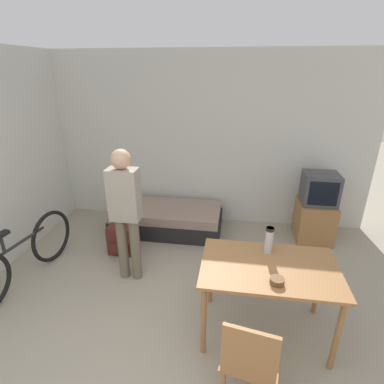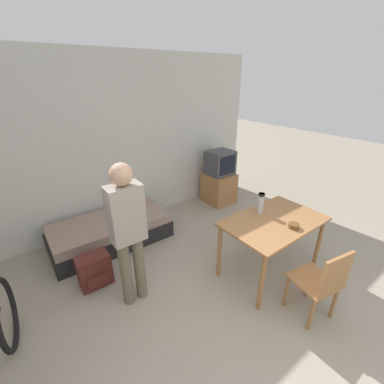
{
  "view_description": "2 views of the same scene",
  "coord_description": "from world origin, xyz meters",
  "px_view_note": "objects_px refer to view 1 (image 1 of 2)",
  "views": [
    {
      "loc": [
        0.67,
        -1.38,
        2.42
      ],
      "look_at": [
        0.19,
        1.79,
        1.1
      ],
      "focal_mm": 28.0,
      "sensor_mm": 36.0,
      "label": 1
    },
    {
      "loc": [
        -1.34,
        -0.6,
        2.36
      ],
      "look_at": [
        0.52,
        1.9,
        0.93
      ],
      "focal_mm": 24.0,
      "sensor_mm": 36.0,
      "label": 2
    }
  ],
  "objects_px": {
    "tv": "(316,210)",
    "thermos_flask": "(269,239)",
    "bicycle": "(21,257)",
    "daybed": "(167,219)",
    "person_standing": "(125,208)",
    "backpack": "(122,240)",
    "wooden_chair": "(250,360)",
    "dining_table": "(269,274)",
    "mate_bowl": "(277,281)"
  },
  "relations": [
    {
      "from": "tv",
      "to": "thermos_flask",
      "type": "relative_size",
      "value": 3.91
    },
    {
      "from": "bicycle",
      "to": "daybed",
      "type": "bearing_deg",
      "value": 46.99
    },
    {
      "from": "daybed",
      "to": "person_standing",
      "type": "relative_size",
      "value": 1.05
    },
    {
      "from": "tv",
      "to": "bicycle",
      "type": "relative_size",
      "value": 0.61
    },
    {
      "from": "daybed",
      "to": "backpack",
      "type": "distance_m",
      "value": 0.87
    },
    {
      "from": "wooden_chair",
      "to": "tv",
      "type": "bearing_deg",
      "value": 68.7
    },
    {
      "from": "daybed",
      "to": "thermos_flask",
      "type": "relative_size",
      "value": 6.39
    },
    {
      "from": "person_standing",
      "to": "daybed",
      "type": "bearing_deg",
      "value": 81.48
    },
    {
      "from": "tv",
      "to": "thermos_flask",
      "type": "height_order",
      "value": "tv"
    },
    {
      "from": "tv",
      "to": "thermos_flask",
      "type": "bearing_deg",
      "value": -117.12
    },
    {
      "from": "daybed",
      "to": "tv",
      "type": "relative_size",
      "value": 1.63
    },
    {
      "from": "daybed",
      "to": "person_standing",
      "type": "distance_m",
      "value": 1.45
    },
    {
      "from": "dining_table",
      "to": "backpack",
      "type": "distance_m",
      "value": 2.22
    },
    {
      "from": "wooden_chair",
      "to": "bicycle",
      "type": "bearing_deg",
      "value": 157.78
    },
    {
      "from": "tv",
      "to": "dining_table",
      "type": "relative_size",
      "value": 0.85
    },
    {
      "from": "daybed",
      "to": "tv",
      "type": "distance_m",
      "value": 2.27
    },
    {
      "from": "thermos_flask",
      "to": "person_standing",
      "type": "bearing_deg",
      "value": 165.95
    },
    {
      "from": "tv",
      "to": "mate_bowl",
      "type": "xyz_separation_m",
      "value": [
        -0.82,
        -2.14,
        0.31
      ]
    },
    {
      "from": "wooden_chair",
      "to": "daybed",
      "type": "bearing_deg",
      "value": 115.13
    },
    {
      "from": "daybed",
      "to": "dining_table",
      "type": "xyz_separation_m",
      "value": [
        1.39,
        -1.84,
        0.49
      ]
    },
    {
      "from": "bicycle",
      "to": "mate_bowl",
      "type": "relative_size",
      "value": 14.43
    },
    {
      "from": "bicycle",
      "to": "wooden_chair",
      "type": "bearing_deg",
      "value": -22.22
    },
    {
      "from": "backpack",
      "to": "bicycle",
      "type": "bearing_deg",
      "value": -139.96
    },
    {
      "from": "dining_table",
      "to": "backpack",
      "type": "relative_size",
      "value": 3.02
    },
    {
      "from": "tv",
      "to": "thermos_flask",
      "type": "distance_m",
      "value": 1.94
    },
    {
      "from": "bicycle",
      "to": "backpack",
      "type": "height_order",
      "value": "bicycle"
    },
    {
      "from": "mate_bowl",
      "to": "backpack",
      "type": "bearing_deg",
      "value": 144.71
    },
    {
      "from": "dining_table",
      "to": "person_standing",
      "type": "relative_size",
      "value": 0.75
    },
    {
      "from": "thermos_flask",
      "to": "backpack",
      "type": "bearing_deg",
      "value": 154.51
    },
    {
      "from": "dining_table",
      "to": "person_standing",
      "type": "distance_m",
      "value": 1.71
    },
    {
      "from": "bicycle",
      "to": "mate_bowl",
      "type": "distance_m",
      "value": 2.93
    },
    {
      "from": "bicycle",
      "to": "person_standing",
      "type": "height_order",
      "value": "person_standing"
    },
    {
      "from": "bicycle",
      "to": "thermos_flask",
      "type": "height_order",
      "value": "thermos_flask"
    },
    {
      "from": "dining_table",
      "to": "thermos_flask",
      "type": "bearing_deg",
      "value": 90.22
    },
    {
      "from": "daybed",
      "to": "thermos_flask",
      "type": "xyz_separation_m",
      "value": [
        1.39,
        -1.62,
        0.73
      ]
    },
    {
      "from": "dining_table",
      "to": "thermos_flask",
      "type": "distance_m",
      "value": 0.33
    },
    {
      "from": "tv",
      "to": "person_standing",
      "type": "height_order",
      "value": "person_standing"
    },
    {
      "from": "person_standing",
      "to": "thermos_flask",
      "type": "distance_m",
      "value": 1.62
    },
    {
      "from": "wooden_chair",
      "to": "person_standing",
      "type": "height_order",
      "value": "person_standing"
    },
    {
      "from": "dining_table",
      "to": "person_standing",
      "type": "height_order",
      "value": "person_standing"
    },
    {
      "from": "tv",
      "to": "dining_table",
      "type": "distance_m",
      "value": 2.1
    },
    {
      "from": "mate_bowl",
      "to": "person_standing",
      "type": "bearing_deg",
      "value": 152.15
    },
    {
      "from": "thermos_flask",
      "to": "backpack",
      "type": "xyz_separation_m",
      "value": [
        -1.86,
        0.89,
        -0.72
      ]
    },
    {
      "from": "wooden_chair",
      "to": "thermos_flask",
      "type": "relative_size",
      "value": 3.26
    },
    {
      "from": "bicycle",
      "to": "dining_table",
      "type": "bearing_deg",
      "value": -6.51
    },
    {
      "from": "person_standing",
      "to": "mate_bowl",
      "type": "height_order",
      "value": "person_standing"
    },
    {
      "from": "person_standing",
      "to": "mate_bowl",
      "type": "bearing_deg",
      "value": -27.85
    },
    {
      "from": "wooden_chair",
      "to": "person_standing",
      "type": "xyz_separation_m",
      "value": [
        -1.4,
        1.37,
        0.46
      ]
    },
    {
      "from": "bicycle",
      "to": "person_standing",
      "type": "bearing_deg",
      "value": 13.45
    },
    {
      "from": "thermos_flask",
      "to": "daybed",
      "type": "bearing_deg",
      "value": 130.71
    }
  ]
}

